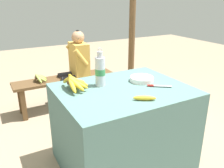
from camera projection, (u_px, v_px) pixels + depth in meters
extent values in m
plane|color=gray|center=(122.00, 161.00, 2.33)|extent=(12.00, 12.00, 0.00)
cube|color=#4C706B|center=(123.00, 127.00, 2.19)|extent=(1.13, 0.89, 0.77)
sphere|color=#4C381E|center=(70.00, 82.00, 2.00)|extent=(0.05, 0.05, 0.05)
ellipsoid|color=gold|center=(72.00, 85.00, 1.94)|extent=(0.04, 0.18, 0.11)
ellipsoid|color=gold|center=(76.00, 84.00, 1.96)|extent=(0.12, 0.18, 0.13)
ellipsoid|color=gold|center=(78.00, 84.00, 1.99)|extent=(0.17, 0.15, 0.10)
ellipsoid|color=gold|center=(78.00, 82.00, 2.01)|extent=(0.19, 0.08, 0.13)
ellipsoid|color=gold|center=(76.00, 81.00, 2.04)|extent=(0.18, 0.07, 0.09)
ellipsoid|color=gold|center=(74.00, 80.00, 2.05)|extent=(0.16, 0.13, 0.14)
ellipsoid|color=gold|center=(71.00, 78.00, 2.07)|extent=(0.12, 0.18, 0.16)
ellipsoid|color=gold|center=(67.00, 80.00, 2.05)|extent=(0.04, 0.18, 0.12)
cylinder|color=white|center=(142.00, 79.00, 2.23)|extent=(0.22, 0.22, 0.04)
torus|color=white|center=(142.00, 77.00, 2.22)|extent=(0.22, 0.22, 0.01)
cylinder|color=#D1B77A|center=(142.00, 77.00, 2.22)|extent=(0.19, 0.19, 0.01)
cylinder|color=silver|center=(100.00, 72.00, 2.08)|extent=(0.09, 0.09, 0.26)
cylinder|color=#38844C|center=(100.00, 72.00, 2.08)|extent=(0.09, 0.09, 0.06)
cylinder|color=#ADADB2|center=(100.00, 55.00, 2.02)|extent=(0.05, 0.05, 0.05)
torus|color=#ADADB2|center=(100.00, 50.00, 2.01)|extent=(0.04, 0.01, 0.04)
ellipsoid|color=gold|center=(145.00, 98.00, 1.82)|extent=(0.17, 0.13, 0.04)
cube|color=#BCBCC1|center=(163.00, 86.00, 2.09)|extent=(0.15, 0.11, 0.00)
cylinder|color=maroon|center=(150.00, 86.00, 2.10)|extent=(0.06, 0.05, 0.02)
cube|color=brown|center=(65.00, 79.00, 3.33)|extent=(1.42, 0.32, 0.04)
cube|color=brown|center=(24.00, 105.00, 3.04)|extent=(0.06, 0.06, 0.42)
cube|color=brown|center=(108.00, 89.00, 3.58)|extent=(0.06, 0.06, 0.42)
cube|color=brown|center=(21.00, 99.00, 3.23)|extent=(0.06, 0.06, 0.42)
cube|color=brown|center=(101.00, 84.00, 3.78)|extent=(0.06, 0.06, 0.42)
cylinder|color=#232328|center=(65.00, 96.00, 3.28)|extent=(0.09, 0.09, 0.45)
cylinder|color=#232328|center=(73.00, 79.00, 3.25)|extent=(0.30, 0.10, 0.09)
cylinder|color=#232328|center=(62.00, 91.00, 3.44)|extent=(0.09, 0.09, 0.45)
cylinder|color=#232328|center=(69.00, 75.00, 3.41)|extent=(0.30, 0.10, 0.09)
cube|color=gold|center=(79.00, 60.00, 3.31)|extent=(0.21, 0.35, 0.47)
cylinder|color=gold|center=(81.00, 57.00, 3.13)|extent=(0.20, 0.07, 0.25)
cylinder|color=gold|center=(73.00, 53.00, 3.40)|extent=(0.20, 0.07, 0.25)
sphere|color=tan|center=(78.00, 37.00, 3.20)|extent=(0.17, 0.17, 0.17)
sphere|color=black|center=(78.00, 32.00, 3.18)|extent=(0.07, 0.07, 0.07)
sphere|color=#4C381E|center=(36.00, 78.00, 3.13)|extent=(0.05, 0.05, 0.05)
ellipsoid|color=#9EB24C|center=(39.00, 79.00, 3.09)|extent=(0.08, 0.15, 0.12)
ellipsoid|color=#9EB24C|center=(41.00, 79.00, 3.11)|extent=(0.15, 0.14, 0.10)
ellipsoid|color=#9EB24C|center=(41.00, 77.00, 3.14)|extent=(0.16, 0.09, 0.13)
ellipsoid|color=#9EB24C|center=(41.00, 76.00, 3.17)|extent=(0.18, 0.09, 0.13)
ellipsoid|color=#9EB24C|center=(39.00, 76.00, 3.18)|extent=(0.13, 0.13, 0.12)
ellipsoid|color=#9EB24C|center=(36.00, 77.00, 3.18)|extent=(0.06, 0.17, 0.11)
cylinder|color=brown|center=(133.00, 11.00, 3.77)|extent=(0.10, 0.10, 2.61)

